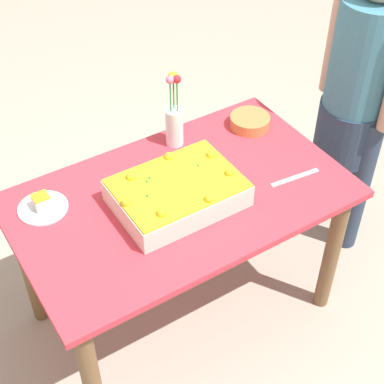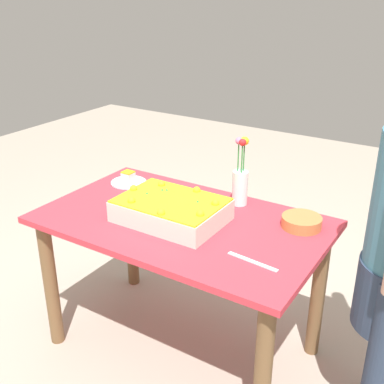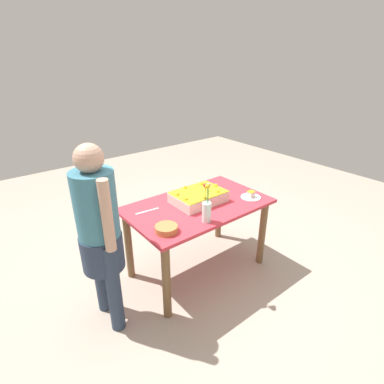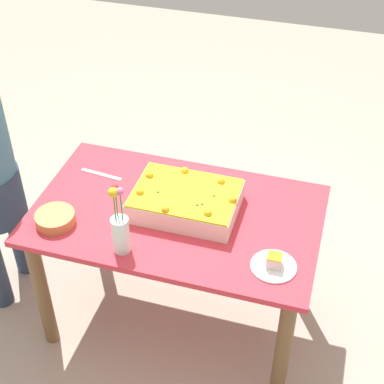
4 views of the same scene
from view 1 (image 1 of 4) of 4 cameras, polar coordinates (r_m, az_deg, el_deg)
name	(u,v)px [view 1 (image 1 of 4)]	position (r m, az deg, el deg)	size (l,w,h in m)	color
ground_plane	(183,308)	(2.87, -0.91, -11.16)	(8.00, 8.00, 0.00)	#A99D8C
dining_table	(181,217)	(2.41, -1.07, -2.47)	(1.32, 0.79, 0.74)	#CC3340
sheet_cake	(177,192)	(2.25, -1.43, -0.03)	(0.48, 0.34, 0.13)	silver
serving_plate_with_slice	(42,205)	(2.32, -14.30, -1.27)	(0.19, 0.19, 0.07)	white
cake_knife	(295,178)	(2.42, 9.96, 1.39)	(0.22, 0.02, 0.00)	silver
flower_vase	(174,120)	(2.50, -1.73, 6.95)	(0.08, 0.08, 0.34)	white
fruit_bowl	(250,121)	(2.66, 5.63, 6.82)	(0.18, 0.18, 0.05)	#BC773F
person_standing	(357,94)	(2.78, 15.74, 9.15)	(0.31, 0.45, 1.49)	#2B384F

